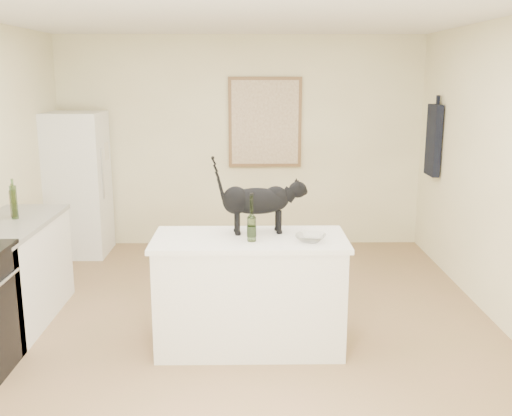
% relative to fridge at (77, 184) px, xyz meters
% --- Properties ---
extents(floor, '(5.50, 5.50, 0.00)m').
position_rel_fridge_xyz_m(floor, '(1.95, -2.35, -0.85)').
color(floor, '#976F50').
rests_on(floor, ground).
extents(ceiling, '(5.50, 5.50, 0.00)m').
position_rel_fridge_xyz_m(ceiling, '(1.95, -2.35, 1.75)').
color(ceiling, white).
rests_on(ceiling, ground).
extents(wall_back, '(4.50, 0.00, 4.50)m').
position_rel_fridge_xyz_m(wall_back, '(1.95, 0.40, 0.45)').
color(wall_back, '#FFF6C5').
rests_on(wall_back, ground).
extents(wall_front, '(4.50, 0.00, 4.50)m').
position_rel_fridge_xyz_m(wall_front, '(1.95, -5.10, 0.45)').
color(wall_front, '#FFF6C5').
rests_on(wall_front, ground).
extents(island_base, '(1.44, 0.67, 0.86)m').
position_rel_fridge_xyz_m(island_base, '(2.05, -2.55, -0.42)').
color(island_base, white).
rests_on(island_base, floor).
extents(island_top, '(1.50, 0.70, 0.04)m').
position_rel_fridge_xyz_m(island_top, '(2.05, -2.55, 0.03)').
color(island_top, white).
rests_on(island_top, island_base).
extents(left_cabinets, '(0.60, 1.40, 0.86)m').
position_rel_fridge_xyz_m(left_cabinets, '(0.00, -2.05, -0.42)').
color(left_cabinets, white).
rests_on(left_cabinets, floor).
extents(left_countertop, '(0.62, 1.44, 0.04)m').
position_rel_fridge_xyz_m(left_countertop, '(0.00, -2.05, 0.03)').
color(left_countertop, gray).
rests_on(left_countertop, left_cabinets).
extents(fridge, '(0.68, 0.68, 1.70)m').
position_rel_fridge_xyz_m(fridge, '(0.00, 0.00, 0.00)').
color(fridge, white).
rests_on(fridge, floor).
extents(artwork_frame, '(0.90, 0.03, 1.10)m').
position_rel_fridge_xyz_m(artwork_frame, '(2.25, 0.37, 0.70)').
color(artwork_frame, brown).
rests_on(artwork_frame, wall_back).
extents(artwork_canvas, '(0.82, 0.00, 1.02)m').
position_rel_fridge_xyz_m(artwork_canvas, '(2.25, 0.35, 0.70)').
color(artwork_canvas, beige).
rests_on(artwork_canvas, wall_back).
extents(hanging_garment, '(0.08, 0.34, 0.80)m').
position_rel_fridge_xyz_m(hanging_garment, '(4.14, -0.30, 0.55)').
color(hanging_garment, black).
rests_on(hanging_garment, wall_right).
extents(black_cat, '(0.68, 0.28, 0.46)m').
position_rel_fridge_xyz_m(black_cat, '(2.10, -2.42, 0.28)').
color(black_cat, black).
rests_on(black_cat, island_top).
extents(wine_bottle, '(0.08, 0.08, 0.32)m').
position_rel_fridge_xyz_m(wine_bottle, '(2.06, -2.66, 0.21)').
color(wine_bottle, '#2E4F1F').
rests_on(wine_bottle, island_top).
extents(glass_bowl, '(0.28, 0.28, 0.05)m').
position_rel_fridge_xyz_m(glass_bowl, '(2.51, -2.68, 0.08)').
color(glass_bowl, white).
rests_on(glass_bowl, island_top).
extents(fridge_paper, '(0.03, 0.16, 0.21)m').
position_rel_fridge_xyz_m(fridge_paper, '(0.34, 0.09, 0.38)').
color(fridge_paper, beige).
rests_on(fridge_paper, fridge).
extents(counter_bottle_cluster, '(0.12, 0.42, 0.29)m').
position_rel_fridge_xyz_m(counter_bottle_cluster, '(-0.02, -2.00, 0.18)').
color(counter_bottle_cluster, '#306021').
rests_on(counter_bottle_cluster, left_countertop).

